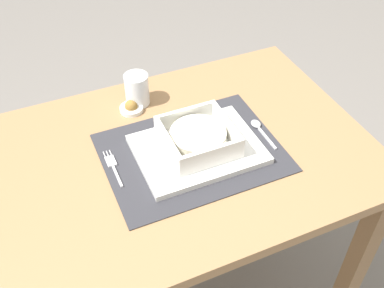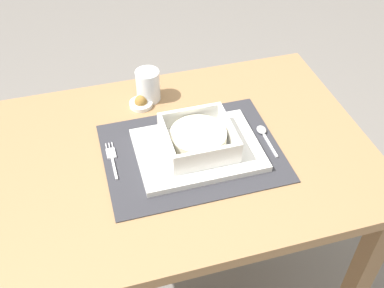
{
  "view_description": "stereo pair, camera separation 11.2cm",
  "coord_description": "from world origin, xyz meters",
  "px_view_note": "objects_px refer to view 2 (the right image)",
  "views": [
    {
      "loc": [
        -0.3,
        -0.76,
        1.51
      ],
      "look_at": [
        0.03,
        -0.02,
        0.75
      ],
      "focal_mm": 43.24,
      "sensor_mm": 36.0,
      "label": 1
    },
    {
      "loc": [
        -0.2,
        -0.8,
        1.51
      ],
      "look_at": [
        0.03,
        -0.02,
        0.75
      ],
      "focal_mm": 43.24,
      "sensor_mm": 36.0,
      "label": 2
    }
  ],
  "objects_px": {
    "fork": "(112,158)",
    "condiment_saucer": "(141,103)",
    "drinking_glass": "(148,87)",
    "spoon": "(263,133)",
    "butter_knife": "(257,146)",
    "porridge_bowl": "(198,139)",
    "dining_table": "(181,180)"
  },
  "relations": [
    {
      "from": "fork",
      "to": "drinking_glass",
      "type": "height_order",
      "value": "drinking_glass"
    },
    {
      "from": "butter_knife",
      "to": "fork",
      "type": "bearing_deg",
      "value": 172.99
    },
    {
      "from": "spoon",
      "to": "butter_knife",
      "type": "bearing_deg",
      "value": -126.28
    },
    {
      "from": "fork",
      "to": "spoon",
      "type": "xyz_separation_m",
      "value": [
        0.39,
        -0.02,
        0.0
      ]
    },
    {
      "from": "drinking_glass",
      "to": "condiment_saucer",
      "type": "height_order",
      "value": "drinking_glass"
    },
    {
      "from": "dining_table",
      "to": "porridge_bowl",
      "type": "bearing_deg",
      "value": -21.06
    },
    {
      "from": "fork",
      "to": "drinking_glass",
      "type": "relative_size",
      "value": 1.43
    },
    {
      "from": "butter_knife",
      "to": "porridge_bowl",
      "type": "bearing_deg",
      "value": 172.05
    },
    {
      "from": "fork",
      "to": "condiment_saucer",
      "type": "bearing_deg",
      "value": 63.33
    },
    {
      "from": "porridge_bowl",
      "to": "fork",
      "type": "distance_m",
      "value": 0.21
    },
    {
      "from": "fork",
      "to": "condiment_saucer",
      "type": "height_order",
      "value": "condiment_saucer"
    },
    {
      "from": "dining_table",
      "to": "condiment_saucer",
      "type": "height_order",
      "value": "condiment_saucer"
    },
    {
      "from": "porridge_bowl",
      "to": "drinking_glass",
      "type": "bearing_deg",
      "value": 106.36
    },
    {
      "from": "fork",
      "to": "spoon",
      "type": "bearing_deg",
      "value": 0.65
    },
    {
      "from": "dining_table",
      "to": "spoon",
      "type": "relative_size",
      "value": 8.13
    },
    {
      "from": "porridge_bowl",
      "to": "butter_knife",
      "type": "bearing_deg",
      "value": -10.3
    },
    {
      "from": "spoon",
      "to": "condiment_saucer",
      "type": "relative_size",
      "value": 1.83
    },
    {
      "from": "dining_table",
      "to": "spoon",
      "type": "xyz_separation_m",
      "value": [
        0.22,
        -0.0,
        0.12
      ]
    },
    {
      "from": "butter_knife",
      "to": "condiment_saucer",
      "type": "xyz_separation_m",
      "value": [
        -0.25,
        0.25,
        0.0
      ]
    },
    {
      "from": "dining_table",
      "to": "drinking_glass",
      "type": "relative_size",
      "value": 10.62
    },
    {
      "from": "butter_knife",
      "to": "condiment_saucer",
      "type": "bearing_deg",
      "value": 137.47
    },
    {
      "from": "porridge_bowl",
      "to": "butter_knife",
      "type": "height_order",
      "value": "porridge_bowl"
    },
    {
      "from": "fork",
      "to": "butter_knife",
      "type": "distance_m",
      "value": 0.36
    },
    {
      "from": "fork",
      "to": "condiment_saucer",
      "type": "xyz_separation_m",
      "value": [
        0.11,
        0.19,
        0.0
      ]
    },
    {
      "from": "drinking_glass",
      "to": "condiment_saucer",
      "type": "bearing_deg",
      "value": -136.48
    },
    {
      "from": "fork",
      "to": "porridge_bowl",
      "type": "bearing_deg",
      "value": -5.15
    },
    {
      "from": "dining_table",
      "to": "drinking_glass",
      "type": "bearing_deg",
      "value": 97.38
    },
    {
      "from": "spoon",
      "to": "drinking_glass",
      "type": "distance_m",
      "value": 0.34
    },
    {
      "from": "fork",
      "to": "drinking_glass",
      "type": "distance_m",
      "value": 0.26
    },
    {
      "from": "dining_table",
      "to": "spoon",
      "type": "bearing_deg",
      "value": -1.03
    },
    {
      "from": "spoon",
      "to": "drinking_glass",
      "type": "xyz_separation_m",
      "value": [
        -0.25,
        0.23,
        0.03
      ]
    },
    {
      "from": "butter_knife",
      "to": "drinking_glass",
      "type": "bearing_deg",
      "value": 131.11
    }
  ]
}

